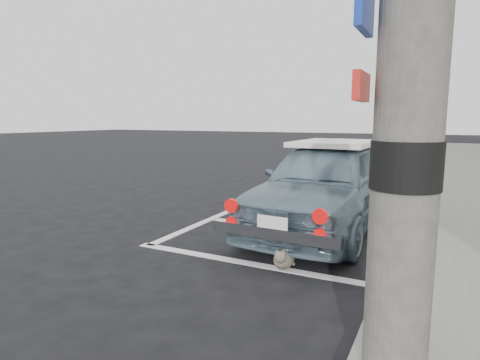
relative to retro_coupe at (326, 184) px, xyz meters
The scene contains 6 objects.
ground 1.63m from the retro_coupe, 122.27° to the right, with size 80.00×80.00×0.00m, color black.
pline_rear 1.90m from the retro_coupe, 99.70° to the right, with size 3.00×0.12×0.01m, color silver.
pline_front 5.28m from the retro_coupe, 93.31° to the left, with size 3.00×0.12×0.01m, color silver.
pline_side 2.51m from the retro_coupe, 134.57° to the left, with size 0.12×7.00×0.01m, color silver.
retro_coupe is the anchor object (origin of this frame).
cat 1.81m from the retro_coupe, 89.15° to the right, with size 0.23×0.47×0.25m.
Camera 1 is at (2.21, -4.20, 1.53)m, focal length 30.00 mm.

